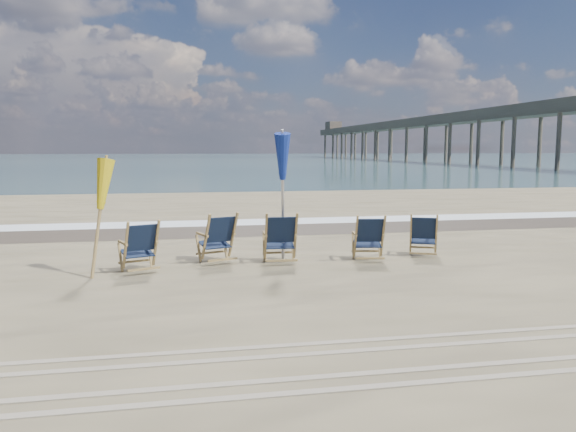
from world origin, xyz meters
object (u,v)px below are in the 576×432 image
beach_chair_2 (296,238)px  umbrella_blue (283,161)px  beach_chair_3 (383,238)px  umbrella_yellow (97,189)px  fishing_pier (442,133)px  beach_chair_1 (233,237)px  beach_chair_0 (156,245)px  beach_chair_4 (436,236)px

beach_chair_2 → umbrella_blue: umbrella_blue is taller
beach_chair_3 → umbrella_yellow: bearing=12.3°
beach_chair_3 → fishing_pier: 80.71m
beach_chair_1 → beach_chair_0: bearing=2.5°
beach_chair_1 → umbrella_yellow: size_ratio=0.49×
beach_chair_1 → beach_chair_3: bearing=150.4°
beach_chair_3 → fishing_pier: (36.20, 72.02, 4.19)m
beach_chair_1 → umbrella_blue: 1.71m
beach_chair_1 → beach_chair_4: beach_chair_1 is taller
umbrella_yellow → beach_chair_3: bearing=2.6°
beach_chair_0 → beach_chair_2: 2.53m
beach_chair_4 → umbrella_blue: 3.42m
beach_chair_0 → beach_chair_2: size_ratio=0.95×
beach_chair_2 → beach_chair_4: beach_chair_2 is taller
beach_chair_0 → umbrella_blue: size_ratio=0.38×
beach_chair_1 → beach_chair_3: beach_chair_1 is taller
beach_chair_2 → fishing_pier: bearing=-114.6°
umbrella_yellow → umbrella_blue: 3.30m
beach_chair_0 → beach_chair_1: beach_chair_1 is taller
beach_chair_3 → beach_chair_4: size_ratio=1.05×
beach_chair_2 → umbrella_yellow: size_ratio=0.50×
beach_chair_4 → fishing_pier: (35.01, 71.80, 4.21)m
beach_chair_4 → umbrella_yellow: bearing=27.1°
beach_chair_1 → beach_chair_2: size_ratio=0.99×
beach_chair_0 → umbrella_yellow: size_ratio=0.47×
umbrella_blue → beach_chair_4: bearing=-0.4°
umbrella_yellow → fishing_pier: bearing=60.2°
beach_chair_2 → umbrella_yellow: umbrella_yellow is taller
beach_chair_0 → beach_chair_4: (5.40, 0.29, -0.03)m
beach_chair_0 → beach_chair_4: size_ratio=1.07×
beach_chair_1 → umbrella_yellow: umbrella_yellow is taller
beach_chair_2 → beach_chair_4: bearing=-174.5°
beach_chair_2 → beach_chair_3: (1.68, -0.10, -0.04)m
beach_chair_2 → fishing_pier: (37.88, 71.92, 4.15)m
beach_chair_0 → umbrella_yellow: umbrella_yellow is taller
umbrella_yellow → umbrella_blue: umbrella_blue is taller
beach_chair_1 → beach_chair_3: 2.85m
fishing_pier → beach_chair_2: bearing=-117.8°
beach_chair_0 → beach_chair_3: bearing=160.4°
beach_chair_2 → beach_chair_3: 1.68m
umbrella_blue → fishing_pier: fishing_pier is taller
umbrella_blue → fishing_pier: bearing=62.0°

